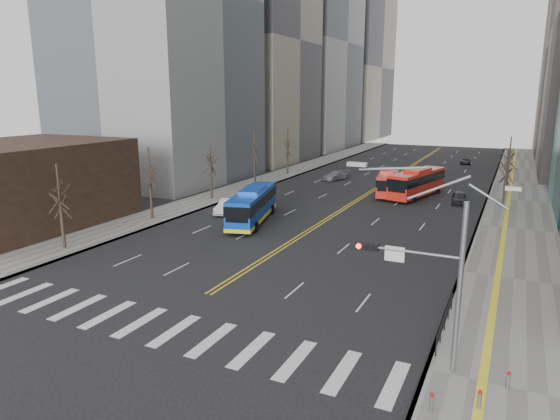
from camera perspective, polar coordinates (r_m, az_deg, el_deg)
ground at (r=28.83m, az=-13.87°, el=-12.80°), size 220.00×220.00×0.00m
sidewalk_right at (r=65.96m, az=25.54°, el=0.97°), size 7.00×130.00×0.15m
sidewalk_left at (r=73.94m, az=-1.75°, el=3.42°), size 5.00×130.00×0.15m
crosswalk at (r=28.83m, az=-13.87°, el=-12.79°), size 26.70×4.00×0.01m
centerline at (r=77.68m, az=12.62°, el=3.52°), size 0.55×100.00×0.01m
office_towers at (r=90.64m, az=15.56°, el=19.87°), size 83.00×134.00×58.00m
storefront at (r=54.05m, az=-27.64°, el=2.61°), size 14.00×18.00×8.00m
signal_mast at (r=23.27m, az=16.44°, el=-6.36°), size 5.37×0.37×9.39m
pedestrian_railing at (r=28.39m, az=18.35°, el=-11.68°), size 0.06×6.06×1.02m
bollards at (r=22.92m, az=21.29°, el=-18.98°), size 2.87×3.17×0.78m
street_trees at (r=59.93m, az=1.59°, el=5.81°), size 35.20×47.20×7.60m
blue_bus at (r=49.60m, az=-3.15°, el=0.65°), size 5.33×11.86×3.39m
red_bus_near at (r=64.07m, az=15.40°, el=3.19°), size 5.17×11.45×3.54m
red_bus_far at (r=64.85m, az=12.25°, el=3.29°), size 3.97×10.11×3.16m
car_white at (r=53.59m, az=-5.90°, el=0.45°), size 2.47×5.00×1.58m
car_dark_mid at (r=61.95m, az=19.80°, el=1.36°), size 2.08×4.24×1.39m
car_silver at (r=75.03m, az=6.39°, el=3.95°), size 3.52×5.08×1.36m
car_dark_far at (r=98.18m, az=20.45°, el=5.25°), size 2.14×3.98×1.06m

